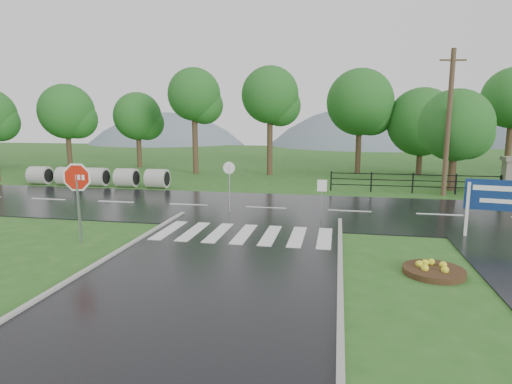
# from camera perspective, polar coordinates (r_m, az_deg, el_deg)

# --- Properties ---
(ground) EXTENTS (120.00, 120.00, 0.00)m
(ground) POSITION_cam_1_polar(r_m,az_deg,el_deg) (11.60, -7.08, -12.25)
(ground) COLOR #285B1E
(ground) RESTS_ON ground
(main_road) EXTENTS (90.00, 8.00, 0.04)m
(main_road) POSITION_cam_1_polar(r_m,az_deg,el_deg) (20.95, 1.37, -2.22)
(main_road) COLOR black
(main_road) RESTS_ON ground
(walkway) EXTENTS (2.20, 11.00, 0.04)m
(walkway) POSITION_cam_1_polar(r_m,az_deg,el_deg) (15.71, 29.67, -7.58)
(walkway) COLOR black
(walkway) RESTS_ON ground
(crosswalk) EXTENTS (6.50, 2.80, 0.02)m
(crosswalk) POSITION_cam_1_polar(r_m,az_deg,el_deg) (16.16, -1.60, -5.60)
(crosswalk) COLOR silver
(crosswalk) RESTS_ON ground
(pillar_west) EXTENTS (1.00, 1.00, 2.24)m
(pillar_west) POSITION_cam_1_polar(r_m,az_deg,el_deg) (28.09, 30.86, 1.89)
(pillar_west) COLOR gray
(pillar_west) RESTS_ON ground
(fence_west) EXTENTS (9.58, 0.08, 1.20)m
(fence_west) POSITION_cam_1_polar(r_m,az_deg,el_deg) (26.82, 20.18, 1.38)
(fence_west) COLOR black
(fence_west) RESTS_ON ground
(hills) EXTENTS (102.00, 48.00, 48.00)m
(hills) POSITION_cam_1_polar(r_m,az_deg,el_deg) (77.79, 10.69, -5.28)
(hills) COLOR slate
(hills) RESTS_ON ground
(treeline) EXTENTS (83.20, 5.20, 10.00)m
(treeline) POSITION_cam_1_polar(r_m,az_deg,el_deg) (34.57, 6.88, 2.44)
(treeline) COLOR #1B581C
(treeline) RESTS_ON ground
(culvert_pipes) EXTENTS (9.70, 1.20, 1.20)m
(culvert_pipes) POSITION_cam_1_polar(r_m,az_deg,el_deg) (29.81, -20.44, 1.91)
(culvert_pipes) COLOR #9E9B93
(culvert_pipes) RESTS_ON ground
(stop_sign) EXTENTS (1.33, 0.21, 3.01)m
(stop_sign) POSITION_cam_1_polar(r_m,az_deg,el_deg) (16.01, -22.72, 0.87)
(stop_sign) COLOR #939399
(stop_sign) RESTS_ON ground
(estate_billboard) EXTENTS (2.45, 0.48, 2.16)m
(estate_billboard) POSITION_cam_1_polar(r_m,az_deg,el_deg) (17.82, 29.95, -0.77)
(estate_billboard) COLOR silver
(estate_billboard) RESTS_ON ground
(flower_bed) EXTENTS (1.69, 1.69, 0.34)m
(flower_bed) POSITION_cam_1_polar(r_m,az_deg,el_deg) (13.23, 22.63, -9.56)
(flower_bed) COLOR #332111
(flower_bed) RESTS_ON ground
(reg_sign_small) EXTENTS (0.40, 0.05, 1.81)m
(reg_sign_small) POSITION_cam_1_polar(r_m,az_deg,el_deg) (18.18, 8.79, 0.06)
(reg_sign_small) COLOR #939399
(reg_sign_small) RESTS_ON ground
(reg_sign_round) EXTENTS (0.56, 0.07, 2.40)m
(reg_sign_round) POSITION_cam_1_polar(r_m,az_deg,el_deg) (19.75, -3.59, 1.46)
(reg_sign_round) COLOR #939399
(reg_sign_round) RESTS_ON ground
(utility_pole_east) EXTENTS (1.44, 0.35, 8.12)m
(utility_pole_east) POSITION_cam_1_polar(r_m,az_deg,el_deg) (26.40, 24.28, 8.43)
(utility_pole_east) COLOR #473523
(utility_pole_east) RESTS_ON ground
(entrance_tree_left) EXTENTS (4.32, 4.32, 6.13)m
(entrance_tree_left) POSITION_cam_1_polar(r_m,az_deg,el_deg) (28.55, 25.07, 8.04)
(entrance_tree_left) COLOR #3D2B1C
(entrance_tree_left) RESTS_ON ground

